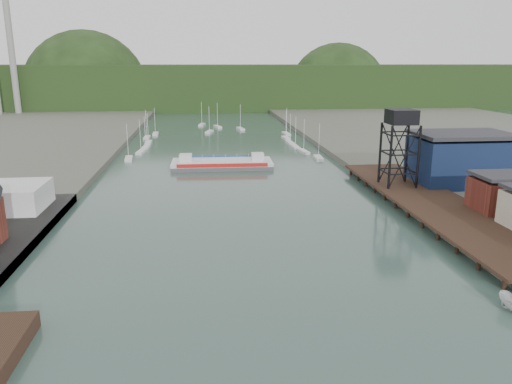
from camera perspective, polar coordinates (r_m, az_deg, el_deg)
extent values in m
plane|color=#2F4941|center=(50.35, 1.91, -18.56)|extent=(600.00, 600.00, 0.00)
cube|color=black|center=(100.17, 19.55, -1.09)|extent=(14.00, 70.00, 0.50)
cylinder|color=black|center=(98.03, 16.33, -1.83)|extent=(0.60, 0.60, 2.20)
cylinder|color=black|center=(103.18, 22.51, -1.56)|extent=(0.60, 0.60, 2.20)
cylinder|color=black|center=(105.65, 15.10, 3.80)|extent=(0.50, 0.50, 13.00)
cylinder|color=black|center=(107.96, 18.08, 3.80)|extent=(0.50, 0.50, 13.00)
cylinder|color=black|center=(111.17, 14.00, 4.38)|extent=(0.50, 0.50, 13.00)
cylinder|color=black|center=(113.37, 16.86, 4.38)|extent=(0.50, 0.50, 13.00)
cube|color=black|center=(108.40, 16.31, 8.26)|extent=(5.50, 5.50, 3.00)
cube|color=#0C1837|center=(118.03, 22.36, 3.28)|extent=(20.00, 14.00, 10.00)
cube|color=#2D2D33|center=(117.13, 22.63, 6.11)|extent=(20.50, 14.50, 0.80)
cube|color=#521D17|center=(97.96, 26.18, -0.47)|extent=(9.00, 8.00, 6.00)
cube|color=silver|center=(149.66, -14.35, 3.68)|extent=(2.67, 7.65, 0.90)
cube|color=silver|center=(160.49, -13.00, 4.47)|extent=(2.81, 7.67, 0.90)
cube|color=silver|center=(169.11, -12.47, 5.00)|extent=(2.35, 7.59, 0.90)
cube|color=silver|center=(178.86, -12.17, 5.53)|extent=(2.01, 7.50, 0.90)
cube|color=silver|center=(191.10, -12.36, 6.08)|extent=(2.00, 7.50, 0.90)
cube|color=silver|center=(200.56, -11.42, 6.52)|extent=(2.16, 7.54, 0.90)
cube|color=silver|center=(147.25, 7.16, 3.84)|extent=(2.53, 7.62, 0.90)
cube|color=silver|center=(157.81, 5.46, 4.61)|extent=(2.76, 7.67, 0.90)
cube|color=silver|center=(166.11, 4.52, 5.13)|extent=(2.22, 7.56, 0.90)
cube|color=silver|center=(174.81, 3.91, 5.62)|extent=(2.18, 7.54, 0.90)
cube|color=silver|center=(185.69, 3.44, 6.15)|extent=(2.46, 7.61, 0.90)
cube|color=silver|center=(197.37, 3.48, 6.65)|extent=(2.48, 7.61, 0.90)
cube|color=silver|center=(203.55, -5.34, 6.86)|extent=(3.78, 7.76, 0.90)
cube|color=silver|center=(212.08, -1.79, 7.23)|extent=(3.31, 7.74, 0.90)
cube|color=silver|center=(219.50, -4.41, 7.44)|extent=(3.76, 7.76, 0.90)
cube|color=silver|center=(227.34, -6.20, 7.65)|extent=(3.40, 7.74, 0.90)
cylinder|color=gray|center=(292.86, -26.09, 13.65)|extent=(3.20, 3.20, 60.00)
cube|color=black|center=(342.11, -5.28, 11.94)|extent=(500.00, 120.00, 28.00)
sphere|color=black|center=(350.15, -18.70, 10.65)|extent=(80.00, 80.00, 80.00)
sphere|color=black|center=(365.24, 9.25, 11.03)|extent=(70.00, 70.00, 70.00)
cube|color=#4E4E51|center=(134.85, -3.90, 3.02)|extent=(27.01, 11.29, 1.07)
cube|color=silver|center=(134.66, -3.91, 3.42)|extent=(27.01, 11.29, 0.86)
cube|color=red|center=(129.32, -3.86, 3.05)|extent=(23.57, 0.67, 0.96)
cube|color=navy|center=(139.94, -3.95, 3.93)|extent=(23.57, 0.67, 0.96)
cube|color=silver|center=(134.60, -8.03, 3.86)|extent=(3.28, 3.28, 2.14)
cube|color=silver|center=(134.93, 0.19, 4.03)|extent=(3.28, 3.28, 2.14)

